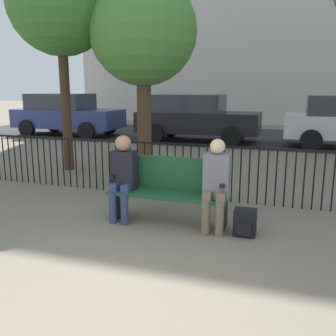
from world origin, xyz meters
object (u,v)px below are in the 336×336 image
at_px(parked_car_0, 196,117).
at_px(seated_person_0, 123,173).
at_px(park_bench, 170,188).
at_px(parked_car_1, 66,114).
at_px(backpack, 245,223).
at_px(seated_person_1, 216,181).
at_px(tree_2, 143,32).
at_px(tree_0, 60,3).

bearing_deg(parked_car_0, seated_person_0, -82.93).
bearing_deg(park_bench, parked_car_1, 130.92).
xyz_separation_m(backpack, parked_car_0, (-2.73, 8.15, 0.67)).
bearing_deg(backpack, parked_car_0, 108.54).
xyz_separation_m(seated_person_0, backpack, (1.73, -0.04, -0.52)).
xyz_separation_m(seated_person_0, parked_car_1, (-6.23, 8.07, 0.15)).
xyz_separation_m(park_bench, parked_car_1, (-6.89, 7.95, 0.35)).
relative_size(seated_person_1, parked_car_0, 0.29).
distance_m(park_bench, tree_2, 4.24).
bearing_deg(backpack, parked_car_1, 134.46).
xyz_separation_m(park_bench, tree_0, (-3.31, 2.57, 3.13)).
relative_size(backpack, parked_car_1, 0.08).
relative_size(park_bench, tree_0, 0.35).
bearing_deg(tree_2, seated_person_0, -73.33).
bearing_deg(tree_0, seated_person_1, -34.01).
bearing_deg(parked_car_1, seated_person_1, -46.86).
xyz_separation_m(seated_person_0, seated_person_1, (1.33, 0.00, -0.01)).
relative_size(seated_person_0, seated_person_1, 0.99).
relative_size(seated_person_1, parked_car_1, 0.29).
xyz_separation_m(tree_2, parked_car_0, (-0.07, 4.97, -2.17)).
xyz_separation_m(park_bench, backpack, (1.08, -0.17, -0.32)).
height_order(tree_0, parked_car_1, tree_0).
height_order(park_bench, seated_person_0, seated_person_0).
height_order(seated_person_1, parked_car_1, parked_car_1).
xyz_separation_m(backpack, parked_car_1, (-7.96, 8.11, 0.67)).
bearing_deg(seated_person_0, park_bench, 10.99).
bearing_deg(backpack, tree_2, 129.98).
bearing_deg(tree_2, park_bench, -62.14).
relative_size(parked_car_0, parked_car_1, 1.00).
distance_m(seated_person_0, seated_person_1, 1.33).
distance_m(park_bench, seated_person_1, 0.72).
bearing_deg(park_bench, tree_0, 142.23).
distance_m(tree_2, parked_car_1, 7.55).
relative_size(seated_person_0, parked_car_0, 0.29).
relative_size(tree_0, parked_car_1, 1.14).
height_order(backpack, parked_car_0, parked_car_0).
relative_size(seated_person_1, backpack, 3.54).
bearing_deg(backpack, seated_person_1, 174.01).
distance_m(seated_person_0, tree_0, 4.79).
bearing_deg(tree_2, parked_car_1, 137.03).
bearing_deg(seated_person_1, tree_0, 145.99).
bearing_deg(parked_car_1, tree_0, -56.40).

